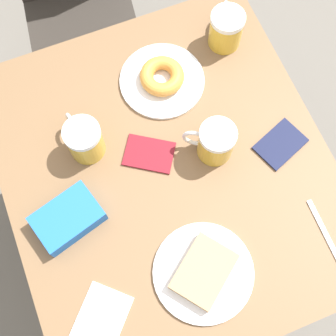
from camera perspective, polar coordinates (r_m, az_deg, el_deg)
The scene contains 12 objects.
ground_plane at distance 1.95m, azimuth 0.00°, elevation -7.65°, with size 8.00×8.00×0.00m, color #666059.
table at distance 1.27m, azimuth 0.00°, elevation -1.33°, with size 0.83×0.94×0.77m.
plate_with_cake at distance 1.13m, azimuth 4.36°, elevation -12.54°, with size 0.24×0.24×0.04m.
plate_with_donut at distance 1.29m, azimuth -0.73°, elevation 10.86°, with size 0.23×0.23×0.05m.
beer_mug_left at distance 1.17m, azimuth 5.77°, elevation 3.18°, with size 0.12×0.10×0.11m.
beer_mug_center at distance 1.34m, azimuth 7.08°, elevation 16.52°, with size 0.09×0.13×0.11m.
beer_mug_right at distance 1.19m, azimuth -10.18°, elevation 3.42°, with size 0.09×0.13×0.11m.
napkin_folded at distance 1.14m, azimuth -8.19°, elevation -17.83°, with size 0.18×0.18×0.00m.
fork at distance 1.22m, azimuth 18.44°, elevation -7.19°, with size 0.01×0.16×0.00m.
passport_near_edge at distance 1.26m, azimuth 13.54°, elevation 2.85°, with size 0.15×0.13×0.01m.
passport_far_edge at distance 1.21m, azimuth -2.32°, elevation 1.74°, with size 0.15×0.14×0.01m.
blue_pouch at distance 1.17m, azimuth -12.11°, elevation -6.03°, with size 0.18×0.15×0.05m.
Camera 1 is at (-0.14, -0.36, 1.91)m, focal length 50.00 mm.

